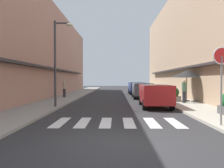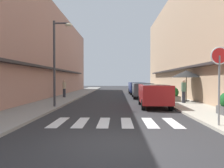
{
  "view_description": "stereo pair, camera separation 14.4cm",
  "coord_description": "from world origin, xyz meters",
  "views": [
    {
      "loc": [
        -0.06,
        -5.83,
        1.79
      ],
      "look_at": [
        -0.46,
        16.34,
        1.34
      ],
      "focal_mm": 34.55,
      "sensor_mm": 36.0,
      "label": 1
    },
    {
      "loc": [
        0.08,
        -5.83,
        1.79
      ],
      "look_at": [
        -0.46,
        16.34,
        1.34
      ],
      "focal_mm": 34.55,
      "sensor_mm": 36.0,
      "label": 2
    }
  ],
  "objects": [
    {
      "name": "ground_plane",
      "position": [
        0.0,
        15.12,
        0.0
      ],
      "size": [
        83.14,
        83.14,
        0.0
      ],
      "primitive_type": "plane",
      "color": "#2B2B2D"
    },
    {
      "name": "sidewalk_left",
      "position": [
        -4.84,
        15.12,
        0.06
      ],
      "size": [
        2.66,
        52.91,
        0.12
      ],
      "primitive_type": "cube",
      "color": "gray",
      "rests_on": "ground_plane"
    },
    {
      "name": "sidewalk_right",
      "position": [
        4.84,
        15.12,
        0.06
      ],
      "size": [
        2.66,
        52.91,
        0.12
      ],
      "primitive_type": "cube",
      "color": "#ADA899",
      "rests_on": "ground_plane"
    },
    {
      "name": "building_row_left",
      "position": [
        -8.66,
        16.01,
        4.69
      ],
      "size": [
        5.5,
        36.01,
        9.39
      ],
      "color": "#A87A6B",
      "rests_on": "ground_plane"
    },
    {
      "name": "building_row_right",
      "position": [
        8.66,
        16.01,
        5.66
      ],
      "size": [
        5.5,
        36.01,
        11.33
      ],
      "color": "tan",
      "rests_on": "ground_plane"
    },
    {
      "name": "crosswalk",
      "position": [
        -0.0,
        3.09,
        0.01
      ],
      "size": [
        5.2,
        2.2,
        0.01
      ],
      "color": "silver",
      "rests_on": "ground_plane"
    },
    {
      "name": "parked_car_near",
      "position": [
        2.46,
        8.1,
        0.92
      ],
      "size": [
        1.94,
        4.23,
        1.47
      ],
      "color": "maroon",
      "rests_on": "ground_plane"
    },
    {
      "name": "parked_car_mid",
      "position": [
        2.46,
        14.92,
        0.92
      ],
      "size": [
        1.89,
        4.25,
        1.47
      ],
      "color": "#4C5156",
      "rests_on": "ground_plane"
    },
    {
      "name": "parked_car_far",
      "position": [
        2.46,
        20.52,
        0.92
      ],
      "size": [
        1.85,
        4.21,
        1.47
      ],
      "color": "navy",
      "rests_on": "ground_plane"
    },
    {
      "name": "round_street_sign",
      "position": [
        3.8,
        2.11,
        2.32
      ],
      "size": [
        0.65,
        0.07,
        2.87
      ],
      "color": "slate",
      "rests_on": "sidewalk_right"
    },
    {
      "name": "street_lamp",
      "position": [
        -3.64,
        7.48,
        3.37
      ],
      "size": [
        1.19,
        0.28,
        5.31
      ],
      "color": "#38383D",
      "rests_on": "sidewalk_left"
    },
    {
      "name": "cafe_umbrella",
      "position": [
        5.46,
        11.05,
        2.23
      ],
      "size": [
        2.37,
        2.37,
        2.4
      ],
      "color": "#262626",
      "rests_on": "sidewalk_right"
    },
    {
      "name": "planter_midblock",
      "position": [
        4.44,
        11.04,
        0.63
      ],
      "size": [
        0.94,
        0.94,
        1.11
      ],
      "color": "gray",
      "rests_on": "sidewalk_right"
    },
    {
      "name": "pedestrian_walking_near",
      "position": [
        -4.99,
        14.59,
        0.99
      ],
      "size": [
        0.34,
        0.34,
        1.65
      ],
      "rotation": [
        0.0,
        0.0,
        5.56
      ],
      "color": "#282B33",
      "rests_on": "sidewalk_left"
    },
    {
      "name": "pedestrian_walking_far",
      "position": [
        4.88,
        9.81,
        1.01
      ],
      "size": [
        0.34,
        0.34,
        1.69
      ],
      "rotation": [
        0.0,
        0.0,
        1.09
      ],
      "color": "#282B33",
      "rests_on": "sidewalk_right"
    }
  ]
}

